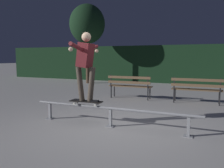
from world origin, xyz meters
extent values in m
plane|color=#ADAAA8|center=(0.00, 0.00, 0.00)|extent=(90.00, 90.00, 0.00)
cube|color=black|center=(0.00, 9.69, 1.11)|extent=(24.00, 1.20, 2.23)
cylinder|color=gray|center=(0.00, 0.04, 0.41)|extent=(3.88, 0.06, 0.06)
cube|color=gray|center=(-1.65, 0.04, 0.19)|extent=(0.06, 0.06, 0.38)
cube|color=gray|center=(-1.65, 0.04, 0.01)|extent=(0.18, 0.18, 0.01)
cube|color=gray|center=(0.00, 0.04, 0.19)|extent=(0.06, 0.06, 0.38)
cube|color=gray|center=(0.00, 0.04, 0.01)|extent=(0.18, 0.18, 0.01)
cube|color=gray|center=(1.65, 0.04, 0.19)|extent=(0.06, 0.06, 0.38)
cube|color=gray|center=(1.65, 0.04, 0.01)|extent=(0.18, 0.18, 0.01)
cube|color=black|center=(-0.62, 0.04, 0.52)|extent=(0.79, 0.26, 0.02)
cube|color=black|center=(-0.62, 0.04, 0.53)|extent=(0.78, 0.25, 0.00)
cube|color=#9E9EA3|center=(-0.35, 0.06, 0.50)|extent=(0.06, 0.17, 0.02)
cube|color=#9E9EA3|center=(-0.88, 0.02, 0.50)|extent=(0.06, 0.17, 0.02)
cylinder|color=beige|center=(-0.35, -0.02, 0.47)|extent=(0.05, 0.03, 0.05)
cylinder|color=beige|center=(-0.36, 0.14, 0.47)|extent=(0.05, 0.03, 0.05)
cylinder|color=beige|center=(-0.88, -0.06, 0.47)|extent=(0.05, 0.03, 0.05)
cylinder|color=beige|center=(-0.89, 0.10, 0.47)|extent=(0.05, 0.03, 0.05)
cube|color=black|center=(-0.44, 0.05, 0.54)|extent=(0.27, 0.12, 0.03)
cube|color=black|center=(-0.80, 0.02, 0.54)|extent=(0.27, 0.12, 0.03)
cylinder|color=#473D33|center=(-0.48, 0.05, 0.92)|extent=(0.21, 0.14, 0.79)
cylinder|color=#473D33|center=(-0.76, 0.03, 0.92)|extent=(0.21, 0.14, 0.79)
cube|color=maroon|center=(-0.62, 0.04, 1.58)|extent=(0.36, 0.38, 0.57)
cylinder|color=maroon|center=(-0.59, -0.34, 1.74)|extent=(0.13, 0.61, 0.21)
cylinder|color=maroon|center=(-0.65, 0.41, 1.74)|extent=(0.13, 0.61, 0.21)
sphere|color=beige|center=(-0.57, -0.62, 1.69)|extent=(0.09, 0.09, 0.09)
sphere|color=beige|center=(-0.67, 0.69, 1.69)|extent=(0.09, 0.09, 0.09)
sphere|color=beige|center=(-0.59, 0.04, 1.98)|extent=(0.21, 0.21, 0.21)
cube|color=black|center=(-0.04, 3.74, 0.22)|extent=(0.04, 0.04, 0.44)
cube|color=black|center=(-0.04, 3.42, 0.22)|extent=(0.04, 0.04, 0.44)
cube|color=black|center=(-0.04, 3.38, 0.66)|extent=(0.04, 0.04, 0.44)
cube|color=black|center=(-1.45, 3.71, 0.22)|extent=(0.04, 0.04, 0.44)
cube|color=black|center=(-1.44, 3.39, 0.22)|extent=(0.04, 0.04, 0.44)
cube|color=black|center=(-1.44, 3.35, 0.66)|extent=(0.04, 0.04, 0.44)
cube|color=brown|center=(-0.75, 3.70, 0.46)|extent=(1.60, 0.12, 0.04)
cube|color=brown|center=(-0.74, 3.56, 0.46)|extent=(1.60, 0.12, 0.04)
cube|color=brown|center=(-0.74, 3.42, 0.46)|extent=(1.60, 0.12, 0.04)
cube|color=brown|center=(-0.74, 3.35, 0.62)|extent=(1.60, 0.07, 0.09)
cube|color=brown|center=(-0.74, 3.35, 0.80)|extent=(1.60, 0.07, 0.09)
cube|color=black|center=(2.27, 3.74, 0.22)|extent=(0.04, 0.04, 0.44)
cube|color=black|center=(2.28, 3.42, 0.22)|extent=(0.04, 0.04, 0.44)
cube|color=black|center=(2.28, 3.38, 0.66)|extent=(0.04, 0.04, 0.44)
cube|color=black|center=(0.87, 3.71, 0.22)|extent=(0.04, 0.04, 0.44)
cube|color=black|center=(0.87, 3.39, 0.22)|extent=(0.04, 0.04, 0.44)
cube|color=black|center=(0.87, 3.35, 0.66)|extent=(0.04, 0.04, 0.44)
cube|color=brown|center=(1.57, 3.70, 0.46)|extent=(1.60, 0.12, 0.04)
cube|color=brown|center=(1.57, 3.56, 0.46)|extent=(1.60, 0.12, 0.04)
cube|color=brown|center=(1.58, 3.42, 0.46)|extent=(1.60, 0.12, 0.04)
cube|color=brown|center=(1.58, 3.35, 0.62)|extent=(1.60, 0.07, 0.09)
cube|color=brown|center=(1.58, 3.35, 0.80)|extent=(1.60, 0.07, 0.09)
cylinder|color=#4C3828|center=(-4.69, 7.39, 1.28)|extent=(0.22, 0.22, 2.56)
ellipsoid|color=black|center=(-4.69, 7.39, 3.42)|extent=(2.04, 2.04, 2.24)
camera|label=1|loc=(2.02, -4.56, 1.53)|focal=37.25mm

